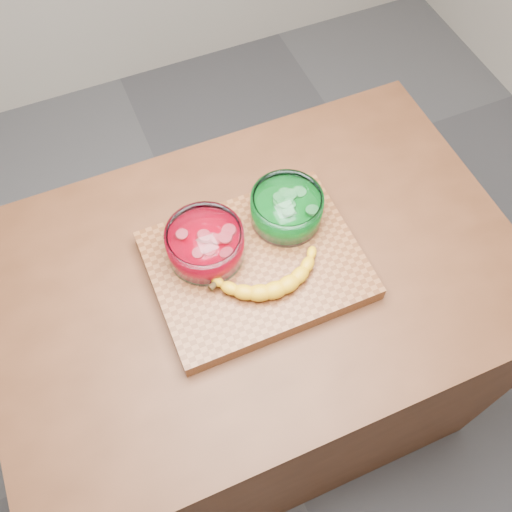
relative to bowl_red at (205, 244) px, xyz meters
name	(u,v)px	position (x,y,z in m)	size (l,w,h in m)	color
ground	(256,392)	(0.09, -0.06, -0.98)	(3.50, 3.50, 0.00)	#525256
counter	(256,345)	(0.09, -0.06, -0.53)	(1.20, 0.80, 0.90)	#502B18
cutting_board	(256,265)	(0.09, -0.06, -0.06)	(0.45, 0.35, 0.04)	brown
bowl_red	(205,244)	(0.00, 0.00, 0.00)	(0.17, 0.17, 0.08)	white
bowl_green	(287,208)	(0.20, 0.02, 0.00)	(0.16, 0.16, 0.08)	white
banana	(270,277)	(0.10, -0.12, -0.02)	(0.27, 0.13, 0.04)	gold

